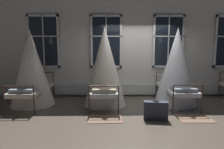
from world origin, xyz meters
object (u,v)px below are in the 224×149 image
(cot_first, at_px, (31,69))
(cot_third, at_px, (177,68))
(suitcase_dark, at_px, (156,110))
(cot_second, at_px, (105,68))

(cot_first, xyz_separation_m, cot_third, (4.33, 0.03, 0.03))
(suitcase_dark, bearing_deg, cot_second, 141.19)
(cot_first, relative_size, cot_second, 0.96)
(cot_third, bearing_deg, suitcase_dark, 145.15)
(cot_first, height_order, cot_third, cot_third)
(cot_third, bearing_deg, cot_second, 91.07)
(cot_third, distance_m, suitcase_dark, 1.86)
(cot_first, distance_m, cot_second, 2.17)
(cot_second, relative_size, cot_third, 1.01)
(cot_first, distance_m, suitcase_dark, 3.75)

